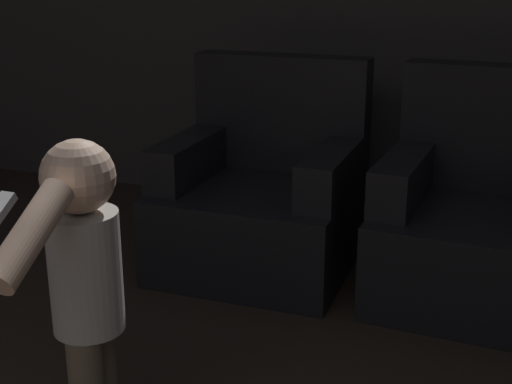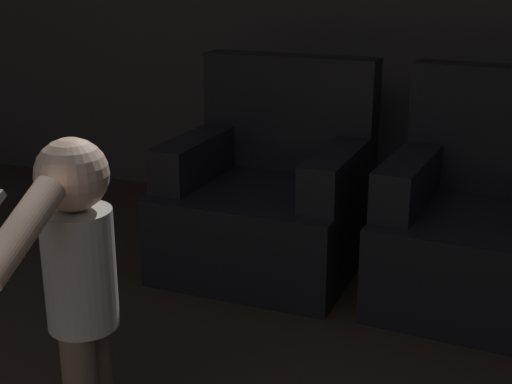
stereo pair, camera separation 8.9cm
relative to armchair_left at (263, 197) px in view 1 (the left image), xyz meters
The scene contains 3 objects.
armchair_left is the anchor object (origin of this frame).
armchair_right 0.98m from the armchair_left, ahead, with size 0.88×0.85×0.94m.
person_toddler 1.44m from the armchair_left, 90.86° to the right, with size 0.20×0.62×0.92m.
Camera 1 is at (0.81, 0.67, 1.36)m, focal length 50.00 mm.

